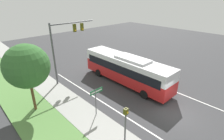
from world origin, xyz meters
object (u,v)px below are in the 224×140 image
object	(u,v)px
bus	(126,68)
pedestrian_signal	(126,121)
signal_gantry	(65,41)
street_sign	(96,97)

from	to	relation	value
bus	pedestrian_signal	world-z (taller)	bus
signal_gantry	street_sign	bearing A→B (deg)	-103.16
bus	signal_gantry	size ratio (longest dim) A/B	1.65
pedestrian_signal	street_sign	xyz separation A→B (m)	(0.65, 4.00, -0.24)
signal_gantry	pedestrian_signal	distance (m)	12.35
street_sign	pedestrian_signal	bearing A→B (deg)	-99.22
bus	street_sign	xyz separation A→B (m)	(-6.48, -2.40, -0.06)
bus	signal_gantry	world-z (taller)	signal_gantry
signal_gantry	pedestrian_signal	bearing A→B (deg)	-101.83
signal_gantry	street_sign	xyz separation A→B (m)	(-1.81, -7.74, -3.21)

